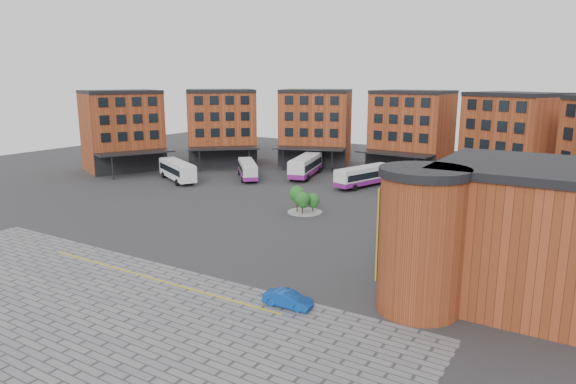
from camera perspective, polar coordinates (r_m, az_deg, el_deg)
The scene contains 13 objects.
ground at distance 56.76m, azimuth -5.94°, elevation -4.63°, with size 160.00×160.00×0.00m, color #28282B.
paving_zone at distance 41.12m, azimuth -23.01°, elevation -12.44°, with size 50.00×22.00×0.02m, color slate.
yellow_line at distance 45.70m, azimuth -14.77°, elevation -9.27°, with size 26.00×0.15×0.02m, color gold.
main_building at distance 90.08m, azimuth 6.51°, elevation 6.41°, with size 94.14×42.48×14.60m.
east_building at distance 41.64m, azimuth 24.13°, elevation -4.46°, with size 17.40×15.40×10.60m.
tree_island at distance 64.51m, azimuth 1.71°, elevation -0.81°, with size 4.40×4.40×3.47m.
bus_a at distance 86.91m, azimuth -12.21°, elevation 2.47°, with size 11.45×7.83×3.28m.
bus_b at distance 87.29m, azimuth -4.52°, elevation 2.53°, with size 8.78×9.50×2.97m.
bus_c at distance 88.68m, azimuth 1.98°, elevation 2.93°, with size 6.05×12.96×3.56m.
bus_d at distance 81.33m, azimuth 8.48°, elevation 1.79°, with size 5.87×11.61×3.20m.
bus_e at distance 77.59m, azimuth 20.06°, elevation 0.58°, with size 7.02×10.83×3.05m.
bus_f at distance 71.43m, azimuth 22.88°, elevation -0.43°, with size 12.44×7.83×3.49m.
blue_car at distance 38.96m, azimuth -0.02°, elevation -11.81°, with size 1.31×3.77×1.24m, color #0C3FA5.
Camera 1 is at (33.29, -42.85, 16.66)m, focal length 32.00 mm.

